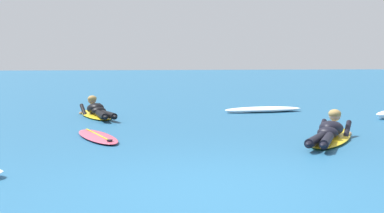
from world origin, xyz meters
TOP-DOWN VIEW (x-y plane):
  - ground_plane at (0.00, 10.00)m, footprint 120.00×120.00m
  - surfer_near at (2.56, 2.84)m, footprint 1.85×2.49m
  - surfer_far at (-1.32, 7.24)m, footprint 1.00×2.59m
  - drifting_surfboard at (-1.28, 3.80)m, footprint 0.96×1.97m
  - whitewater_back at (2.98, 7.76)m, footprint 2.18×0.78m

SIDE VIEW (x-z plane):
  - ground_plane at x=0.00m, z-range 0.00..0.00m
  - drifting_surfboard at x=-1.28m, z-range -0.05..0.11m
  - whitewater_back at x=2.98m, z-range 0.00..0.14m
  - surfer_near at x=2.56m, z-range -0.14..0.40m
  - surfer_far at x=-1.32m, z-range -0.13..0.40m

